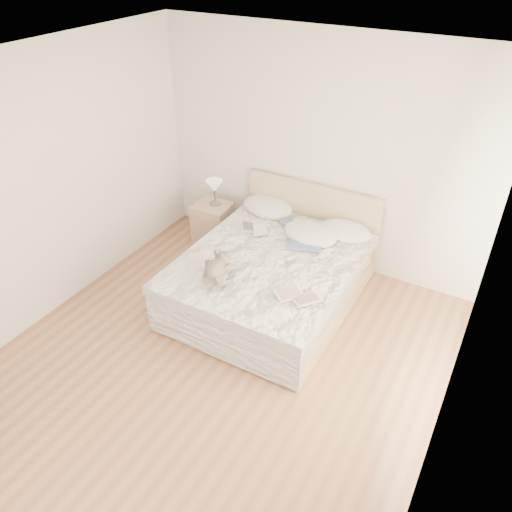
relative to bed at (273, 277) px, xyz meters
name	(u,v)px	position (x,y,z in m)	size (l,w,h in m)	color
floor	(214,367)	(0.00, -1.19, -0.31)	(4.00, 4.50, 0.00)	brown
ceiling	(194,77)	(0.00, -1.19, 2.39)	(4.00, 4.50, 0.00)	white
wall_back	(318,154)	(0.00, 1.06, 1.04)	(4.00, 0.02, 2.70)	silver
wall_left	(35,193)	(-2.00, -1.19, 1.04)	(0.02, 4.50, 2.70)	silver
wall_right	(464,333)	(2.00, -1.19, 1.04)	(0.02, 4.50, 2.70)	silver
window	(474,295)	(1.99, -0.89, 1.14)	(0.02, 1.30, 1.10)	white
bed	(273,277)	(0.00, 0.00, 0.00)	(1.72, 2.14, 1.00)	tan
nightstand	(213,224)	(-1.23, 0.66, -0.03)	(0.45, 0.40, 0.56)	tan
table_lamp	(214,187)	(-1.20, 0.70, 0.49)	(0.25, 0.25, 0.33)	#524D47
pillow_left	(268,207)	(-0.52, 0.83, 0.33)	(0.66, 0.46, 0.20)	white
pillow_middle	(310,234)	(0.19, 0.52, 0.33)	(0.64, 0.45, 0.19)	white
pillow_right	(345,231)	(0.51, 0.77, 0.33)	(0.60, 0.42, 0.18)	white
blouse	(307,238)	(0.19, 0.44, 0.32)	(0.57, 0.61, 0.02)	#3E4D71
photo_book	(254,229)	(-0.41, 0.31, 0.32)	(0.32, 0.22, 0.02)	white
childrens_book	(298,297)	(0.55, -0.55, 0.32)	(0.38, 0.25, 0.02)	beige
teddy_bear	(215,275)	(-0.29, -0.67, 0.34)	(0.26, 0.37, 0.20)	#60554B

